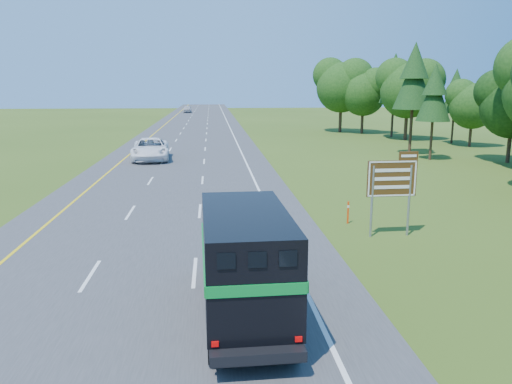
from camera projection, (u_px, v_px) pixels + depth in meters
road at (189, 146)px, 55.75m from camera, size 15.00×260.00×0.04m
lane_markings at (189, 146)px, 55.74m from camera, size 11.15×260.00×0.01m
horse_truck at (244, 258)px, 14.26m from camera, size 2.49×7.37×3.24m
white_suv at (151, 149)px, 45.13m from camera, size 3.75×7.21×1.94m
far_car at (187, 109)px, 125.35m from camera, size 2.08×5.09×1.73m
exit_sign at (393, 182)px, 21.85m from camera, size 2.25×0.16×3.81m
delineator at (348, 212)px, 24.27m from camera, size 0.09×0.05×1.11m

